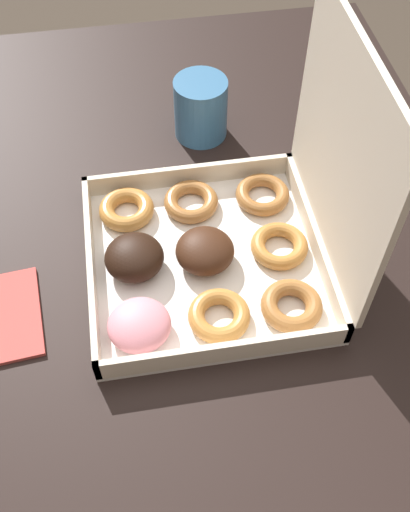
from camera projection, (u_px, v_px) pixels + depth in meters
ground_plane at (201, 452)px, 1.37m from camera, size 8.00×8.00×0.00m
dining_table at (199, 310)px, 0.88m from camera, size 1.25×0.85×0.70m
donut_box at (226, 238)px, 0.78m from camera, size 0.31×0.32×0.32m
coffee_mug at (201, 108)px, 0.94m from camera, size 0.08×0.08×0.10m
paper_napkin at (8, 316)px, 0.77m from camera, size 0.14×0.10×0.01m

